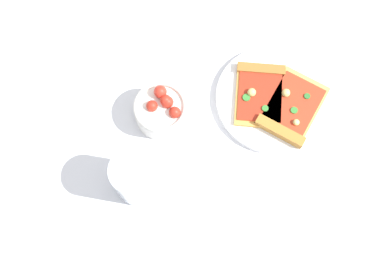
{
  "coord_description": "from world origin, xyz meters",
  "views": [
    {
      "loc": [
        -0.2,
        0.3,
        0.95
      ],
      "look_at": [
        0.06,
        0.13,
        0.03
      ],
      "focal_mm": 47.41,
      "sensor_mm": 36.0,
      "label": 1
    }
  ],
  "objects_px": {
    "pizza_slice_far": "(260,91)",
    "plate": "(273,99)",
    "salad_bowl": "(161,110)",
    "pizza_slice_near": "(291,112)",
    "soda_glass": "(136,179)"
  },
  "relations": [
    {
      "from": "plate",
      "to": "salad_bowl",
      "type": "xyz_separation_m",
      "value": [
        0.09,
        0.21,
        0.02
      ]
    },
    {
      "from": "salad_bowl",
      "to": "plate",
      "type": "bearing_deg",
      "value": -113.42
    },
    {
      "from": "pizza_slice_far",
      "to": "soda_glass",
      "type": "xyz_separation_m",
      "value": [
        -0.03,
        0.3,
        0.03
      ]
    },
    {
      "from": "plate",
      "to": "soda_glass",
      "type": "height_order",
      "value": "soda_glass"
    },
    {
      "from": "plate",
      "to": "pizza_slice_near",
      "type": "relative_size",
      "value": 1.34
    },
    {
      "from": "pizza_slice_near",
      "to": "salad_bowl",
      "type": "distance_m",
      "value": 0.25
    },
    {
      "from": "plate",
      "to": "pizza_slice_near",
      "type": "height_order",
      "value": "pizza_slice_near"
    },
    {
      "from": "pizza_slice_near",
      "to": "salad_bowl",
      "type": "xyz_separation_m",
      "value": [
        0.13,
        0.22,
        0.01
      ]
    },
    {
      "from": "pizza_slice_far",
      "to": "plate",
      "type": "bearing_deg",
      "value": -145.04
    },
    {
      "from": "plate",
      "to": "pizza_slice_far",
      "type": "height_order",
      "value": "pizza_slice_far"
    },
    {
      "from": "pizza_slice_near",
      "to": "salad_bowl",
      "type": "relative_size",
      "value": 1.66
    },
    {
      "from": "pizza_slice_near",
      "to": "pizza_slice_far",
      "type": "bearing_deg",
      "value": 21.2
    },
    {
      "from": "pizza_slice_near",
      "to": "soda_glass",
      "type": "height_order",
      "value": "soda_glass"
    },
    {
      "from": "salad_bowl",
      "to": "soda_glass",
      "type": "bearing_deg",
      "value": 131.36
    },
    {
      "from": "plate",
      "to": "salad_bowl",
      "type": "distance_m",
      "value": 0.23
    }
  ]
}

